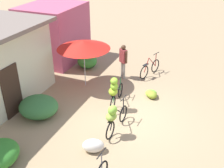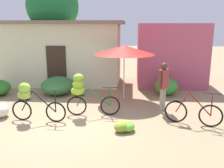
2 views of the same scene
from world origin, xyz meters
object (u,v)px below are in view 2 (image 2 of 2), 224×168
object	(u,v)px
market_umbrella	(124,50)
person_vendor	(163,82)
tree_behind_building	(53,7)
bicycle_by_shop	(193,113)
bicycle_near_pile	(30,99)
produce_sack	(2,110)
building_low	(65,52)
shop_pink	(170,54)
banana_pile_on_ground	(125,126)
bicycle_center_loaded	(83,92)

from	to	relation	value
market_umbrella	person_vendor	size ratio (longest dim) A/B	1.38
tree_behind_building	bicycle_by_shop	bearing A→B (deg)	-49.97
market_umbrella	bicycle_near_pile	bearing A→B (deg)	-137.30
bicycle_near_pile	produce_sack	distance (m)	1.22
bicycle_near_pile	person_vendor	size ratio (longest dim) A/B	1.03
bicycle_near_pile	produce_sack	size ratio (longest dim) A/B	2.48
building_low	shop_pink	xyz separation A→B (m)	(5.34, 0.13, -0.08)
bicycle_near_pile	person_vendor	xyz separation A→B (m)	(4.16, 1.23, 0.33)
market_umbrella	banana_pile_on_ground	size ratio (longest dim) A/B	3.11
bicycle_by_shop	banana_pile_on_ground	world-z (taller)	bicycle_by_shop
bicycle_center_loaded	produce_sack	world-z (taller)	bicycle_center_loaded
market_umbrella	bicycle_center_loaded	size ratio (longest dim) A/B	1.34
shop_pink	tree_behind_building	distance (m)	7.46
market_umbrella	bicycle_center_loaded	xyz separation A→B (m)	(-1.25, -1.97, -1.17)
shop_pink	market_umbrella	bearing A→B (deg)	-126.25
market_umbrella	person_vendor	xyz separation A→B (m)	(1.38, -1.34, -0.94)
bicycle_center_loaded	person_vendor	world-z (taller)	person_vendor
shop_pink	bicycle_by_shop	xyz separation A→B (m)	(-0.06, -5.46, -1.12)
bicycle_by_shop	tree_behind_building	bearing A→B (deg)	130.03
shop_pink	bicycle_center_loaded	world-z (taller)	shop_pink
tree_behind_building	person_vendor	bearing A→B (deg)	-49.02
building_low	market_umbrella	size ratio (longest dim) A/B	2.61
shop_pink	bicycle_by_shop	size ratio (longest dim) A/B	2.00
produce_sack	banana_pile_on_ground	bearing A→B (deg)	-11.22
shop_pink	market_umbrella	size ratio (longest dim) A/B	1.37
produce_sack	bicycle_by_shop	bearing A→B (deg)	-1.61
banana_pile_on_ground	market_umbrella	bearing A→B (deg)	92.62
produce_sack	tree_behind_building	bearing A→B (deg)	94.17
banana_pile_on_ground	building_low	bearing A→B (deg)	118.84
shop_pink	tree_behind_building	world-z (taller)	tree_behind_building
building_low	bicycle_by_shop	xyz separation A→B (m)	(5.28, -5.33, -1.20)
building_low	produce_sack	bearing A→B (deg)	-98.06
bicycle_center_loaded	banana_pile_on_ground	size ratio (longest dim) A/B	2.33
building_low	person_vendor	distance (m)	6.19
bicycle_near_pile	produce_sack	xyz separation A→B (m)	(-1.09, 0.27, -0.49)
bicycle_by_shop	banana_pile_on_ground	xyz separation A→B (m)	(-1.99, -0.63, -0.23)
banana_pile_on_ground	produce_sack	distance (m)	4.09
shop_pink	bicycle_center_loaded	xyz separation A→B (m)	(-3.45, -4.96, -0.69)
tree_behind_building	person_vendor	xyz separation A→B (m)	(5.80, -6.68, -2.94)
market_umbrella	building_low	bearing A→B (deg)	137.63
shop_pink	person_vendor	size ratio (longest dim) A/B	1.90
tree_behind_building	market_umbrella	xyz separation A→B (m)	(4.43, -5.35, -2.00)
tree_behind_building	banana_pile_on_ground	xyz separation A→B (m)	(4.57, -8.44, -3.83)
building_low	banana_pile_on_ground	bearing A→B (deg)	-61.16
shop_pink	market_umbrella	world-z (taller)	shop_pink
tree_behind_building	produce_sack	distance (m)	8.54
banana_pile_on_ground	person_vendor	xyz separation A→B (m)	(1.23, 1.76, 0.89)
building_low	market_umbrella	world-z (taller)	building_low
bicycle_near_pile	bicycle_by_shop	world-z (taller)	bicycle_near_pile
building_low	bicycle_center_loaded	distance (m)	5.25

